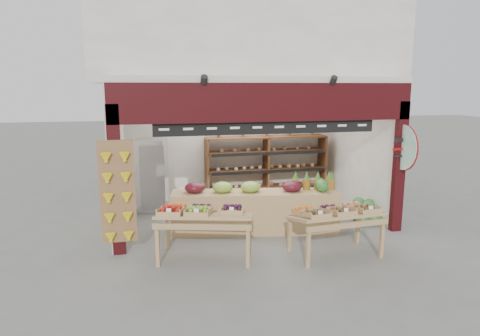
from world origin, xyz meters
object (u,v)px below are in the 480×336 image
(display_table_left, at_px, (199,213))
(watermelon_pile, at_px, (367,214))
(mid_counter, at_px, (255,210))
(refrigerator, at_px, (152,175))
(back_shelving, at_px, (266,155))
(display_table_right, at_px, (336,213))
(cardboard_stack, at_px, (198,207))

(display_table_left, distance_m, watermelon_pile, 4.04)
(mid_counter, height_order, display_table_left, mid_counter)
(refrigerator, bearing_deg, back_shelving, 20.14)
(back_shelving, bearing_deg, mid_counter, -111.69)
(display_table_right, bearing_deg, refrigerator, 130.92)
(back_shelving, height_order, watermelon_pile, back_shelving)
(refrigerator, xyz_separation_m, display_table_left, (0.70, -3.07, -0.07))
(watermelon_pile, bearing_deg, cardboard_stack, 162.16)
(display_table_left, relative_size, display_table_right, 1.13)
(display_table_right, distance_m, watermelon_pile, 2.23)
(refrigerator, height_order, watermelon_pile, refrigerator)
(back_shelving, height_order, display_table_right, back_shelving)
(back_shelving, distance_m, watermelon_pile, 3.00)
(cardboard_stack, height_order, display_table_left, display_table_left)
(refrigerator, distance_m, cardboard_stack, 1.43)
(refrigerator, relative_size, display_table_left, 0.97)
(display_table_right, bearing_deg, watermelon_pile, 45.77)
(display_table_left, bearing_deg, display_table_right, -10.46)
(cardboard_stack, distance_m, mid_counter, 1.56)
(display_table_left, xyz_separation_m, display_table_right, (2.34, -0.43, -0.03))
(back_shelving, relative_size, mid_counter, 0.92)
(back_shelving, bearing_deg, refrigerator, -173.19)
(back_shelving, height_order, display_table_left, back_shelving)
(cardboard_stack, bearing_deg, refrigerator, 140.11)
(mid_counter, bearing_deg, display_table_right, -55.11)
(refrigerator, height_order, mid_counter, refrigerator)
(back_shelving, relative_size, refrigerator, 1.83)
(cardboard_stack, xyz_separation_m, watermelon_pile, (3.55, -1.14, -0.06))
(cardboard_stack, bearing_deg, watermelon_pile, -17.84)
(display_table_left, bearing_deg, mid_counter, 40.02)
(mid_counter, distance_m, display_table_right, 1.87)
(back_shelving, xyz_separation_m, display_table_right, (0.12, -3.85, -0.43))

